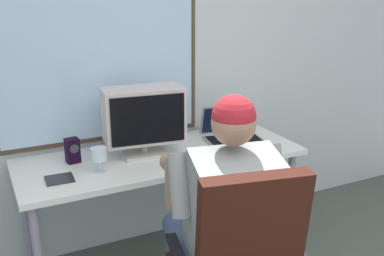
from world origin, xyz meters
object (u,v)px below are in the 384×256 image
object	(u,v)px
desk	(162,165)
desk_speaker	(73,150)
person_seated	(222,214)
laptop	(231,130)
cd_case	(60,179)
crt_monitor	(144,116)
wine_glass	(99,155)

from	to	relation	value
desk	desk_speaker	size ratio (longest dim) A/B	11.85
person_seated	laptop	bearing A→B (deg)	56.85
laptop	cd_case	size ratio (longest dim) A/B	2.73
laptop	cd_case	world-z (taller)	laptop
person_seated	crt_monitor	distance (m)	0.81
laptop	wine_glass	distance (m)	0.94
laptop	desk_speaker	size ratio (longest dim) A/B	2.82
crt_monitor	wine_glass	size ratio (longest dim) A/B	3.48
wine_glass	desk_speaker	bearing A→B (deg)	115.19
desk_speaker	laptop	bearing A→B (deg)	-2.29
desk	crt_monitor	size ratio (longest dim) A/B	3.48
cd_case	desk_speaker	bearing A→B (deg)	60.98
desk_speaker	person_seated	bearing A→B (deg)	-57.66
wine_glass	desk_speaker	world-z (taller)	desk_speaker
desk	laptop	bearing A→B (deg)	7.21
cd_case	crt_monitor	bearing A→B (deg)	15.50
desk_speaker	crt_monitor	bearing A→B (deg)	-9.25
desk	wine_glass	xyz separation A→B (m)	(-0.40, -0.10, 0.17)
crt_monitor	laptop	xyz separation A→B (m)	(0.61, 0.03, -0.18)
person_seated	desk_speaker	bearing A→B (deg)	122.34
wine_glass	desk_speaker	size ratio (longest dim) A/B	0.98
crt_monitor	laptop	size ratio (longest dim) A/B	1.21
wine_glass	desk	bearing A→B (deg)	13.98
desk	desk_speaker	bearing A→B (deg)	168.03
desk	wine_glass	distance (m)	0.45
person_seated	cd_case	xyz separation A→B (m)	(-0.63, 0.60, 0.06)
wine_glass	crt_monitor	bearing A→B (deg)	24.12
desk	laptop	size ratio (longest dim) A/B	4.21
crt_monitor	laptop	distance (m)	0.64
laptop	desk_speaker	xyz separation A→B (m)	(-1.02, 0.04, 0.01)
desk	crt_monitor	xyz separation A→B (m)	(-0.09, 0.04, 0.31)
wine_glass	desk_speaker	xyz separation A→B (m)	(-0.10, 0.21, -0.03)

